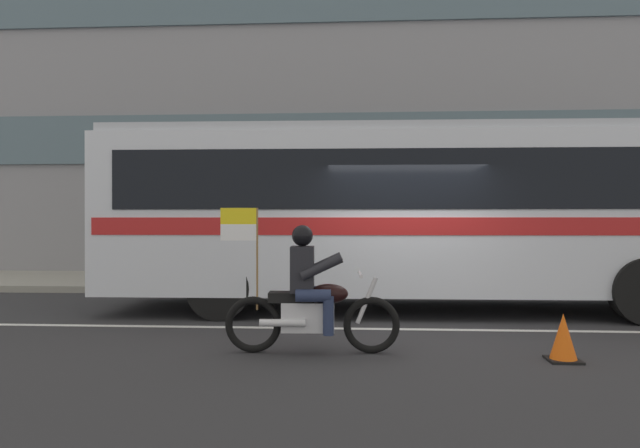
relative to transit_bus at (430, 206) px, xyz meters
name	(u,v)px	position (x,y,z in m)	size (l,w,h in m)	color
ground_plane	(407,322)	(-0.52, -1.19, -1.88)	(60.00, 60.00, 0.00)	#2B2B2D
sidewalk_curb	(388,283)	(-0.52, 3.91, -1.81)	(28.00, 3.80, 0.15)	gray
lane_center_stripe	(411,329)	(-0.52, -1.79, -1.88)	(26.60, 0.14, 0.01)	silver
office_building_facade	(384,80)	(-0.52, 6.19, 3.80)	(28.00, 0.89, 11.35)	gray
transit_bus	(430,206)	(0.00, 0.00, 0.00)	(11.50, 2.76, 3.22)	silver
motorcycle_with_rider	(310,298)	(-1.89, -3.37, -1.22)	(2.20, 0.64, 1.78)	black
fire_hydrant	(296,268)	(-2.70, 2.74, -1.36)	(0.22, 0.30, 0.75)	#4C8C3F
traffic_cone	(563,339)	(1.05, -3.60, -1.63)	(0.36, 0.36, 0.55)	#EA590F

